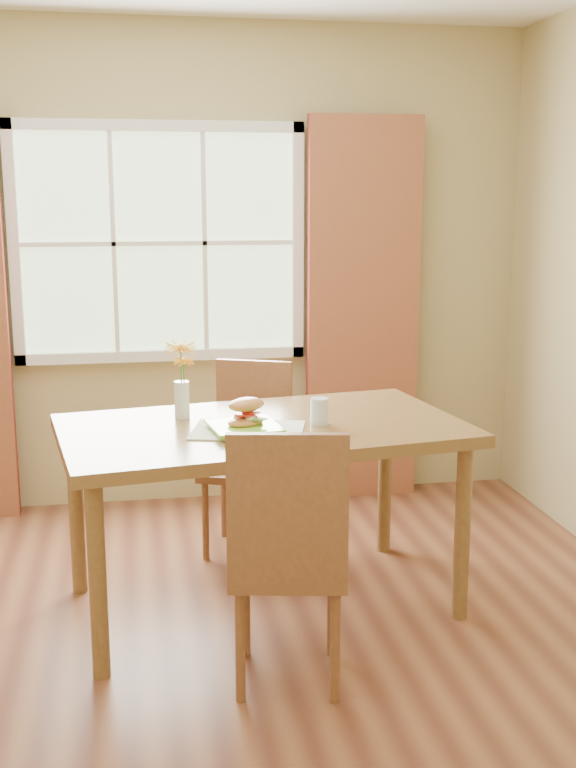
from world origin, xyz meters
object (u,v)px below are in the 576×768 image
(dining_table, at_px, (263,444))
(chair_far, at_px, (249,447))
(water_glass, at_px, (319,412))
(chair_near, at_px, (288,549))
(croissant_sandwich, at_px, (246,413))
(flower_vase, at_px, (182,373))

(dining_table, xyz_separation_m, chair_far, (0.03, 0.70, -0.21))
(chair_far, relative_size, water_glass, 8.29)
(water_glass, bearing_deg, chair_near, -110.79)
(dining_table, relative_size, water_glass, 15.78)
(croissant_sandwich, bearing_deg, chair_near, -109.76)
(dining_table, xyz_separation_m, flower_vase, (-0.33, 0.17, 0.28))
(chair_near, height_order, water_glass, chair_near)
(chair_near, xyz_separation_m, chair_far, (0.05, 1.40, -0.03))
(chair_near, relative_size, chair_far, 1.05)
(chair_far, height_order, flower_vase, flower_vase)
(water_glass, bearing_deg, dining_table, 169.51)
(water_glass, distance_m, flower_vase, 0.62)
(chair_far, relative_size, croissant_sandwich, 4.83)
(chair_near, bearing_deg, dining_table, 99.34)
(dining_table, height_order, flower_vase, flower_vase)
(chair_near, distance_m, croissant_sandwich, 0.70)
(chair_near, xyz_separation_m, water_glass, (0.25, 0.66, 0.33))
(dining_table, bearing_deg, chair_near, -99.91)
(chair_far, xyz_separation_m, croissant_sandwich, (-0.11, -0.80, 0.38))
(chair_far, distance_m, water_glass, 0.84)
(dining_table, distance_m, water_glass, 0.28)
(chair_far, relative_size, flower_vase, 2.81)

